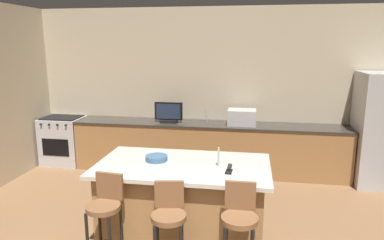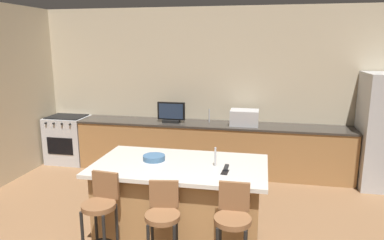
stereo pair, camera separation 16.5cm
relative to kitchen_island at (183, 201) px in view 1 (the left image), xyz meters
name	(u,v)px [view 1 (the left image)]	position (x,y,z in m)	size (l,w,h in m)	color
wall_back	(217,89)	(0.12, 2.67, 0.97)	(7.15, 0.12, 2.90)	beige
counter_back	(208,148)	(0.02, 2.29, -0.03)	(4.83, 0.62, 0.89)	#9E7042
kitchen_island	(183,201)	(0.00, 0.00, 0.00)	(1.96, 1.10, 0.93)	black
range_oven	(64,140)	(-2.77, 2.29, -0.02)	(0.74, 0.63, 0.91)	#B7BABF
microwave	(242,117)	(0.60, 2.29, 0.55)	(0.48, 0.36, 0.26)	#B7BABF
tv_monitor	(169,113)	(-0.69, 2.24, 0.58)	(0.50, 0.16, 0.36)	black
sink_faucet_back	(207,115)	(-0.03, 2.39, 0.54)	(0.02, 0.02, 0.24)	#B2B2B7
sink_faucet_island	(219,157)	(0.40, 0.00, 0.56)	(0.02, 0.02, 0.22)	#B2B2B7
bar_stool_left	(105,214)	(-0.66, -0.68, 0.12)	(0.34, 0.35, 1.00)	brown
bar_stool_center	(169,223)	(-0.01, -0.69, 0.10)	(0.34, 0.36, 0.96)	brown
bar_stool_right	(239,227)	(0.67, -0.74, 0.14)	(0.34, 0.34, 1.02)	brown
fruit_bowl	(156,158)	(-0.33, 0.07, 0.49)	(0.26, 0.26, 0.06)	#3F668C
cell_phone	(229,172)	(0.53, -0.17, 0.46)	(0.07, 0.15, 0.01)	black
tv_remote	(230,167)	(0.53, -0.04, 0.46)	(0.04, 0.17, 0.02)	black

